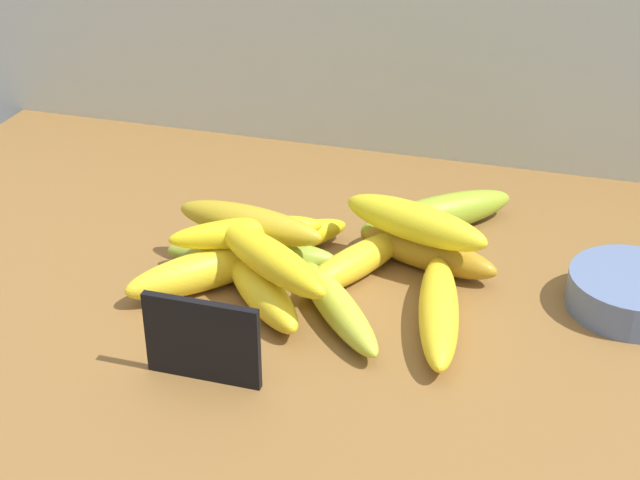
{
  "coord_description": "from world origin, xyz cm",
  "views": [
    {
      "loc": [
        27.6,
        -79.55,
        56.58
      ],
      "look_at": [
        3.2,
        3.09,
        8.0
      ],
      "focal_mm": 52.66,
      "sensor_mm": 36.0,
      "label": 1
    }
  ],
  "objects": [
    {
      "name": "counter_top",
      "position": [
        0.0,
        0.0,
        1.5
      ],
      "size": [
        110.0,
        76.0,
        3.0
      ],
      "primitive_type": "cube",
      "color": "brown",
      "rests_on": "ground"
    },
    {
      "name": "chalkboard_sign",
      "position": [
        -2.18,
        -16.2,
        6.86
      ],
      "size": [
        11.0,
        1.8,
        8.4
      ],
      "color": "black",
      "rests_on": "counter_top"
    },
    {
      "name": "fruit_bowl",
      "position": [
        35.35,
        6.97,
        4.91
      ],
      "size": [
        13.12,
        13.12,
        3.82
      ],
      "primitive_type": "cylinder",
      "color": "slate",
      "rests_on": "counter_top"
    },
    {
      "name": "banana_0",
      "position": [
        13.27,
        17.64,
        5.18
      ],
      "size": [
        17.97,
        16.97,
        4.36
      ],
      "primitive_type": "ellipsoid",
      "rotation": [
        0.0,
        0.0,
        3.88
      ],
      "color": "#90AE2A",
      "rests_on": "counter_top"
    },
    {
      "name": "banana_1",
      "position": [
        6.58,
        4.75,
        4.81
      ],
      "size": [
        11.1,
        16.99,
        3.62
      ],
      "primitive_type": "ellipsoid",
      "rotation": [
        0.0,
        0.0,
        1.1
      ],
      "color": "yellow",
      "rests_on": "counter_top"
    },
    {
      "name": "banana_2",
      "position": [
        -8.01,
        -1.68,
        5.13
      ],
      "size": [
        15.49,
        15.87,
        4.27
      ],
      "primitive_type": "ellipsoid",
      "rotation": [
        0.0,
        0.0,
        0.81
      ],
      "color": "yellow",
      "rests_on": "counter_top"
    },
    {
      "name": "banana_3",
      "position": [
        13.64,
        9.0,
        4.95
      ],
      "size": [
        17.1,
        8.43,
        3.9
      ],
      "primitive_type": "ellipsoid",
      "rotation": [
        0.0,
        0.0,
        2.86
      ],
      "color": "#AD831E",
      "rests_on": "counter_top"
    },
    {
      "name": "banana_4",
      "position": [
        -2.86,
        6.7,
        4.78
      ],
      "size": [
        14.95,
        14.97,
        3.56
      ],
      "primitive_type": "ellipsoid",
      "rotation": [
        0.0,
        0.0,
        0.79
      ],
      "color": "yellow",
      "rests_on": "counter_top"
    },
    {
      "name": "banana_5",
      "position": [
        -4.56,
        2.88,
        4.97
      ],
      "size": [
        19.1,
        6.99,
        3.95
      ],
      "primitive_type": "ellipsoid",
      "rotation": [
        0.0,
        0.0,
        0.17
      ],
      "color": "#91AC37",
      "rests_on": "counter_top"
    },
    {
      "name": "banana_6",
      "position": [
        -0.92,
        -3.82,
        4.95
      ],
      "size": [
        13.29,
        13.86,
        3.9
      ],
      "primitive_type": "ellipsoid",
      "rotation": [
        0.0,
        0.0,
        2.32
      ],
      "color": "yellow",
      "rests_on": "counter_top"
    },
    {
      "name": "banana_7",
      "position": [
        16.96,
        -2.04,
        4.98
      ],
      "size": [
        7.51,
        20.05,
        3.96
      ],
      "primitive_type": "ellipsoid",
      "rotation": [
        0.0,
        0.0,
        4.9
      ],
      "color": "yellow",
      "rests_on": "counter_top"
    },
    {
      "name": "banana_8",
      "position": [
        7.03,
        -3.91,
        4.74
      ],
      "size": [
        13.96,
        16.13,
        3.49
      ],
      "primitive_type": "ellipsoid",
      "rotation": [
        0.0,
        0.0,
        5.39
      ],
      "color": "#B6C536",
      "rests_on": "counter_top"
    },
    {
      "name": "banana_9",
      "position": [
        0.34,
        -3.49,
        8.84
      ],
      "size": [
        16.12,
        12.78,
        3.87
      ],
      "primitive_type": "ellipsoid",
      "rotation": [
        0.0,
        0.0,
        2.54
      ],
      "color": "yellow",
      "rests_on": "banana_6"
    },
    {
      "name": "banana_10",
      "position": [
        12.34,
        8.02,
        9.01
      ],
      "size": [
        17.59,
        9.51,
        4.21
      ],
      "primitive_type": "ellipsoid",
      "rotation": [
        0.0,
        0.0,
        2.81
      ],
      "color": "yellow",
      "rests_on": "banana_3"
    },
    {
      "name": "banana_11",
      "position": [
        -4.47,
        1.48,
        8.57
      ],
      "size": [
        16.0,
        10.68,
        3.25
      ],
      "primitive_type": "ellipsoid",
      "rotation": [
        0.0,
        0.0,
        0.5
      ],
      "color": "yellow",
      "rests_on": "banana_5"
    },
    {
      "name": "banana_12",
      "position": [
        -4.71,
        3.12,
        8.83
      ],
      "size": [
        17.47,
        6.14,
        3.77
      ],
      "primitive_type": "ellipsoid",
      "rotation": [
        0.0,
        0.0,
        -0.14
      ],
      "color": "#B59A21",
      "rests_on": "banana_5"
    }
  ]
}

